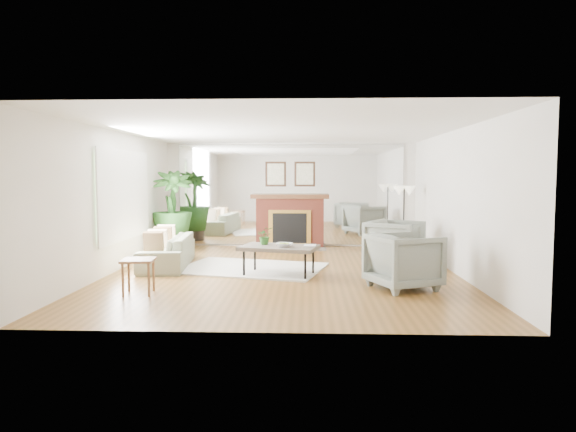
{
  "coord_description": "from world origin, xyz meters",
  "views": [
    {
      "loc": [
        0.44,
        -8.92,
        1.69
      ],
      "look_at": [
        0.06,
        0.6,
        0.96
      ],
      "focal_mm": 32.0,
      "sensor_mm": 36.0,
      "label": 1
    }
  ],
  "objects_px": {
    "armchair_back": "(395,243)",
    "side_table": "(138,265)",
    "sofa": "(167,251)",
    "armchair_front": "(404,261)",
    "fireplace": "(290,220)",
    "potted_ficus": "(172,209)",
    "floor_lamp": "(404,196)",
    "coffee_table": "(279,248)"
  },
  "relations": [
    {
      "from": "potted_ficus",
      "to": "floor_lamp",
      "type": "distance_m",
      "value": 5.13
    },
    {
      "from": "side_table",
      "to": "floor_lamp",
      "type": "bearing_deg",
      "value": 41.82
    },
    {
      "from": "floor_lamp",
      "to": "potted_ficus",
      "type": "bearing_deg",
      "value": 179.44
    },
    {
      "from": "coffee_table",
      "to": "floor_lamp",
      "type": "height_order",
      "value": "floor_lamp"
    },
    {
      "from": "fireplace",
      "to": "sofa",
      "type": "height_order",
      "value": "fireplace"
    },
    {
      "from": "coffee_table",
      "to": "armchair_front",
      "type": "height_order",
      "value": "armchair_front"
    },
    {
      "from": "side_table",
      "to": "armchair_back",
      "type": "bearing_deg",
      "value": 31.77
    },
    {
      "from": "armchair_front",
      "to": "potted_ficus",
      "type": "distance_m",
      "value": 5.76
    },
    {
      "from": "sofa",
      "to": "armchair_front",
      "type": "height_order",
      "value": "armchair_front"
    },
    {
      "from": "coffee_table",
      "to": "armchair_front",
      "type": "distance_m",
      "value": 2.16
    },
    {
      "from": "fireplace",
      "to": "side_table",
      "type": "height_order",
      "value": "fireplace"
    },
    {
      "from": "coffee_table",
      "to": "fireplace",
      "type": "bearing_deg",
      "value": 88.98
    },
    {
      "from": "armchair_back",
      "to": "side_table",
      "type": "bearing_deg",
      "value": 150.84
    },
    {
      "from": "armchair_back",
      "to": "potted_ficus",
      "type": "bearing_deg",
      "value": 100.54
    },
    {
      "from": "armchair_back",
      "to": "sofa",
      "type": "bearing_deg",
      "value": 122.84
    },
    {
      "from": "fireplace",
      "to": "coffee_table",
      "type": "xyz_separation_m",
      "value": [
        -0.06,
        -3.55,
        -0.19
      ]
    },
    {
      "from": "coffee_table",
      "to": "armchair_front",
      "type": "xyz_separation_m",
      "value": [
        1.93,
        -0.95,
        -0.05
      ]
    },
    {
      "from": "armchair_back",
      "to": "armchair_front",
      "type": "height_order",
      "value": "armchair_back"
    },
    {
      "from": "fireplace",
      "to": "coffee_table",
      "type": "relative_size",
      "value": 1.44
    },
    {
      "from": "armchair_back",
      "to": "armchair_front",
      "type": "relative_size",
      "value": 1.03
    },
    {
      "from": "side_table",
      "to": "floor_lamp",
      "type": "relative_size",
      "value": 0.34
    },
    {
      "from": "armchair_front",
      "to": "fireplace",
      "type": "bearing_deg",
      "value": -1.1
    },
    {
      "from": "fireplace",
      "to": "armchair_front",
      "type": "xyz_separation_m",
      "value": [
        1.87,
        -4.5,
        -0.24
      ]
    },
    {
      "from": "fireplace",
      "to": "armchair_back",
      "type": "bearing_deg",
      "value": -49.96
    },
    {
      "from": "sofa",
      "to": "floor_lamp",
      "type": "relative_size",
      "value": 1.35
    },
    {
      "from": "fireplace",
      "to": "potted_ficus",
      "type": "relative_size",
      "value": 1.12
    },
    {
      "from": "armchair_back",
      "to": "side_table",
      "type": "distance_m",
      "value": 4.8
    },
    {
      "from": "armchair_back",
      "to": "coffee_table",
      "type": "bearing_deg",
      "value": 145.76
    },
    {
      "from": "coffee_table",
      "to": "side_table",
      "type": "bearing_deg",
      "value": -143.21
    },
    {
      "from": "armchair_front",
      "to": "floor_lamp",
      "type": "height_order",
      "value": "floor_lamp"
    },
    {
      "from": "fireplace",
      "to": "sofa",
      "type": "xyz_separation_m",
      "value": [
        -2.21,
        -2.75,
        -0.37
      ]
    },
    {
      "from": "armchair_back",
      "to": "side_table",
      "type": "relative_size",
      "value": 1.87
    },
    {
      "from": "armchair_front",
      "to": "floor_lamp",
      "type": "xyz_separation_m",
      "value": [
        0.65,
        3.54,
        0.85
      ]
    },
    {
      "from": "coffee_table",
      "to": "armchair_back",
      "type": "bearing_deg",
      "value": 26.7
    },
    {
      "from": "coffee_table",
      "to": "potted_ficus",
      "type": "xyz_separation_m",
      "value": [
        -2.54,
        2.64,
        0.51
      ]
    },
    {
      "from": "fireplace",
      "to": "side_table",
      "type": "xyz_separation_m",
      "value": [
        -2.0,
        -5.0,
        -0.23
      ]
    },
    {
      "from": "fireplace",
      "to": "sofa",
      "type": "relative_size",
      "value": 1.02
    },
    {
      "from": "coffee_table",
      "to": "potted_ficus",
      "type": "height_order",
      "value": "potted_ficus"
    },
    {
      "from": "side_table",
      "to": "potted_ficus",
      "type": "height_order",
      "value": "potted_ficus"
    },
    {
      "from": "side_table",
      "to": "floor_lamp",
      "type": "height_order",
      "value": "floor_lamp"
    },
    {
      "from": "sofa",
      "to": "armchair_front",
      "type": "distance_m",
      "value": 4.44
    },
    {
      "from": "sofa",
      "to": "floor_lamp",
      "type": "xyz_separation_m",
      "value": [
        4.72,
        1.8,
        0.98
      ]
    }
  ]
}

